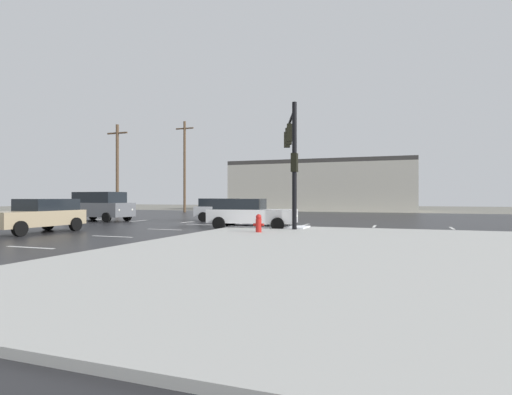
{
  "coord_description": "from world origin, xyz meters",
  "views": [
    {
      "loc": [
        11.51,
        -24.01,
        1.66
      ],
      "look_at": [
        0.93,
        5.28,
        1.67
      ],
      "focal_mm": 28.51,
      "sensor_mm": 36.0,
      "label": 1
    }
  ],
  "objects": [
    {
      "name": "fire_hydrant",
      "position": [
        5.54,
        -7.15,
        0.54
      ],
      "size": [
        0.48,
        0.26,
        0.79
      ],
      "color": "red",
      "rests_on": "sidewalk_corner"
    },
    {
      "name": "sedan_white",
      "position": [
        3.95,
        -4.14,
        0.85
      ],
      "size": [
        4.65,
        2.34,
        1.58
      ],
      "rotation": [
        0.0,
        0.0,
        0.09
      ],
      "color": "white",
      "rests_on": "road_asphalt"
    },
    {
      "name": "suv_grey",
      "position": [
        -8.46,
        -1.02,
        1.09
      ],
      "size": [
        4.96,
        2.49,
        2.03
      ],
      "rotation": [
        0.0,
        0.0,
        -0.08
      ],
      "color": "slate",
      "rests_on": "road_asphalt"
    },
    {
      "name": "utility_pole_distant",
      "position": [
        -11.66,
        16.35,
        5.36
      ],
      "size": [
        2.2,
        0.28,
        10.27
      ],
      "color": "brown",
      "rests_on": "ground_plane"
    },
    {
      "name": "sidewalk_corner",
      "position": [
        12.0,
        -12.0,
        0.07
      ],
      "size": [
        18.0,
        18.0,
        0.14
      ],
      "primitive_type": "cube",
      "color": "#B2B2AD",
      "rests_on": "ground_plane"
    },
    {
      "name": "road_asphalt",
      "position": [
        0.0,
        0.0,
        0.01
      ],
      "size": [
        44.0,
        44.0,
        0.02
      ],
      "primitive_type": "cube",
      "color": "#232326",
      "rests_on": "ground_plane"
    },
    {
      "name": "sedan_tan",
      "position": [
        -4.53,
        -9.61,
        0.85
      ],
      "size": [
        2.06,
        4.55,
        1.58
      ],
      "rotation": [
        0.0,
        0.0,
        -1.58
      ],
      "color": "tan",
      "rests_on": "road_asphalt"
    },
    {
      "name": "sedan_silver",
      "position": [
        0.03,
        1.71,
        0.85
      ],
      "size": [
        4.66,
        2.37,
        1.58
      ],
      "rotation": [
        0.0,
        0.0,
        0.1
      ],
      "color": "#B7BABF",
      "rests_on": "road_asphalt"
    },
    {
      "name": "lane_markings",
      "position": [
        1.2,
        -1.38,
        0.02
      ],
      "size": [
        36.15,
        36.15,
        0.01
      ],
      "color": "silver",
      "rests_on": "road_asphalt"
    },
    {
      "name": "ground_plane",
      "position": [
        0.0,
        0.0,
        0.0
      ],
      "size": [
        120.0,
        120.0,
        0.0
      ],
      "primitive_type": "plane",
      "color": "slate"
    },
    {
      "name": "traffic_signal_mast",
      "position": [
        5.97,
        -3.19,
        4.38
      ],
      "size": [
        2.22,
        5.98,
        6.1
      ],
      "rotation": [
        0.0,
        0.0,
        1.91
      ],
      "color": "black",
      "rests_on": "sidewalk_corner"
    },
    {
      "name": "strip_building_background",
      "position": [
        1.68,
        28.18,
        3.18
      ],
      "size": [
        23.0,
        8.0,
        6.36
      ],
      "color": "beige",
      "rests_on": "ground_plane"
    },
    {
      "name": "utility_pole_far",
      "position": [
        -13.65,
        7.34,
        4.46
      ],
      "size": [
        2.2,
        0.28,
        8.51
      ],
      "color": "brown",
      "rests_on": "ground_plane"
    },
    {
      "name": "snow_strip_curbside",
      "position": [
        5.0,
        -4.0,
        0.17
      ],
      "size": [
        4.0,
        1.6,
        0.06
      ],
      "primitive_type": "cube",
      "color": "white",
      "rests_on": "sidewalk_corner"
    }
  ]
}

